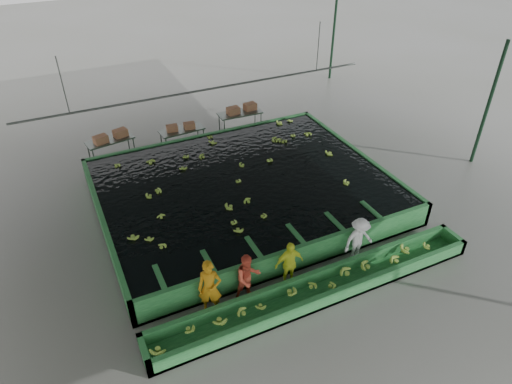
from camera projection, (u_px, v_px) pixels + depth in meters
name	position (u px, v px, depth m)	size (l,w,h in m)	color
ground	(262.00, 224.00, 15.53)	(80.00, 80.00, 0.00)	slate
shed_roof	(264.00, 83.00, 12.70)	(20.00, 22.00, 0.04)	gray
shed_posts	(263.00, 160.00, 14.11)	(20.00, 22.00, 5.00)	#16341F
flotation_tank	(244.00, 190.00, 16.39)	(10.00, 8.00, 0.90)	#2D793A
tank_water	(244.00, 181.00, 16.16)	(9.70, 7.70, 0.00)	black
sorting_trough	(319.00, 289.00, 12.71)	(10.00, 1.00, 0.50)	#2D793A
cableway_rail	(206.00, 90.00, 17.55)	(0.08, 0.08, 14.00)	#59605B
rail_hanger_left	(63.00, 86.00, 15.20)	(0.04, 0.04, 2.00)	#59605B
rail_hanger_right	(318.00, 47.00, 18.76)	(0.04, 0.04, 2.00)	#59605B
worker_a	(210.00, 288.00, 11.92)	(0.63, 0.41, 1.73)	#C47F10
worker_b	(248.00, 278.00, 12.37)	(0.74, 0.58, 1.52)	#D94D33
worker_c	(289.00, 264.00, 12.83)	(0.88, 0.37, 1.50)	#E5F42D
worker_d	(359.00, 240.00, 13.67)	(0.98, 0.56, 1.52)	white
packing_table_left	(112.00, 149.00, 18.96)	(1.90, 0.76, 0.87)	#59605B
packing_table_mid	(183.00, 138.00, 19.73)	(1.90, 0.76, 0.86)	#59605B
packing_table_right	(240.00, 122.00, 21.04)	(2.00, 0.80, 0.91)	#59605B
box_stack_left	(111.00, 139.00, 18.72)	(1.42, 0.39, 0.31)	#9F6544
box_stack_mid	(181.00, 130.00, 19.46)	(1.21, 0.33, 0.26)	#9F6544
box_stack_right	(242.00, 112.00, 20.86)	(1.44, 0.40, 0.31)	#9F6544
floating_bananas	(235.00, 170.00, 16.76)	(8.96, 6.11, 0.12)	#9AC542
trough_bananas	(320.00, 285.00, 12.62)	(8.84, 0.59, 0.12)	#9AC542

